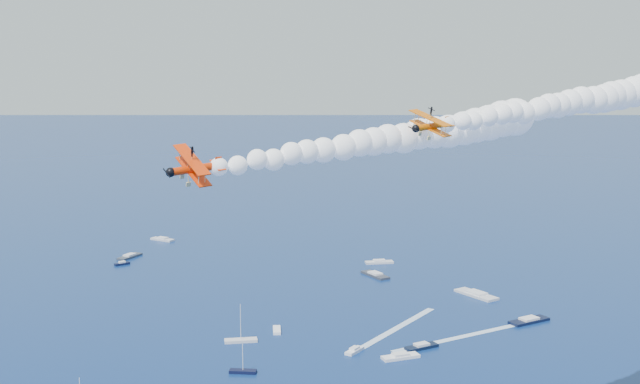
# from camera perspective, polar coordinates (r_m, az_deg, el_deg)

# --- Properties ---
(biplane_lead) EXTENTS (10.39, 10.42, 6.57)m
(biplane_lead) POSITION_cam_1_polar(r_m,az_deg,el_deg) (115.51, 7.61, 4.47)
(biplane_lead) COLOR #DC5F04
(biplane_trail) EXTENTS (11.69, 11.81, 8.03)m
(biplane_trail) POSITION_cam_1_polar(r_m,az_deg,el_deg) (103.27, -8.49, 1.58)
(biplane_trail) COLOR red
(smoke_trail_lead) EXTENTS (57.48, 56.69, 9.92)m
(smoke_trail_lead) POSITION_cam_1_polar(r_m,az_deg,el_deg) (135.60, 16.34, 5.75)
(smoke_trail_lead) COLOR white
(smoke_trail_trail) EXTENTS (57.52, 57.51, 9.92)m
(smoke_trail_trail) POSITION_cam_1_polar(r_m,az_deg,el_deg) (116.13, 4.29, 3.52)
(smoke_trail_trail) COLOR white
(spectator_boats) EXTENTS (240.78, 181.18, 0.70)m
(spectator_boats) POSITION_cam_1_polar(r_m,az_deg,el_deg) (215.25, 8.01, -9.35)
(spectator_boats) COLOR white
(spectator_boats) RESTS_ON ground
(boat_wakes) EXTENTS (35.70, 37.54, 0.04)m
(boat_wakes) POSITION_cam_1_polar(r_m,az_deg,el_deg) (214.72, 7.26, -9.47)
(boat_wakes) COLOR white
(boat_wakes) RESTS_ON ground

